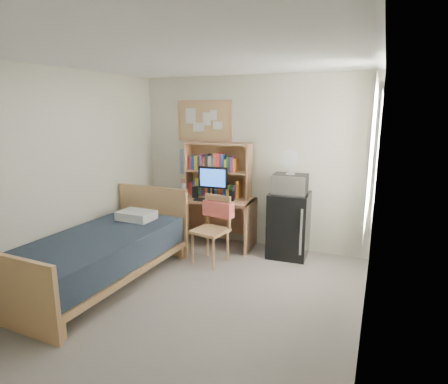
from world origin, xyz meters
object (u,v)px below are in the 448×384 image
at_px(mini_fridge, 289,225).
at_px(speaker_left, 195,192).
at_px(desk, 215,222).
at_px(microwave, 290,184).
at_px(desk_chair, 210,230).
at_px(desk_fan, 291,163).
at_px(bulletin_board, 205,121).
at_px(bed, 100,260).
at_px(speaker_right, 232,195).
at_px(monitor, 213,183).

distance_m(mini_fridge, speaker_left, 1.51).
distance_m(desk, microwave, 1.36).
relative_size(desk_chair, desk_fan, 2.96).
bearing_deg(microwave, mini_fridge, 90.00).
distance_m(bulletin_board, bed, 2.66).
xyz_separation_m(bulletin_board, speaker_right, (0.61, -0.35, -1.08)).
height_order(desk_chair, monitor, monitor).
height_order(speaker_right, desk_fan, desk_fan).
xyz_separation_m(speaker_left, speaker_right, (0.60, 0.03, -0.01)).
bearing_deg(desk_chair, bulletin_board, 129.42).
xyz_separation_m(mini_fridge, speaker_right, (-0.86, -0.07, 0.37)).
xyz_separation_m(desk, speaker_left, (-0.30, -0.08, 0.47)).
bearing_deg(bulletin_board, desk_fan, -11.52).
xyz_separation_m(bulletin_board, desk_chair, (0.53, -0.97, -1.45)).
height_order(bulletin_board, monitor, bulletin_board).
height_order(desk, speaker_left, speaker_left).
bearing_deg(bulletin_board, microwave, -11.52).
xyz_separation_m(desk_chair, desk_fan, (0.94, 0.67, 0.90)).
bearing_deg(desk, monitor, -90.00).
distance_m(bulletin_board, monitor, 1.03).
bearing_deg(bulletin_board, desk, -45.08).
relative_size(speaker_left, speaker_right, 1.08).
bearing_deg(bed, monitor, 67.86).
relative_size(microwave, desk_fan, 1.47).
bearing_deg(speaker_right, desk_chair, -99.84).
distance_m(desk_chair, mini_fridge, 1.16).
bearing_deg(monitor, speaker_left, 180.00).
relative_size(speaker_right, microwave, 0.36).
bearing_deg(microwave, monitor, -179.55).
bearing_deg(bulletin_board, bed, -102.06).
height_order(bed, speaker_left, speaker_left).
bearing_deg(microwave, desk, 177.50).
bearing_deg(speaker_left, bed, -107.94).
relative_size(bed, speaker_left, 12.33).
relative_size(bulletin_board, microwave, 2.00).
bearing_deg(mini_fridge, speaker_left, -178.84).
height_order(desk_chair, mini_fridge, desk_chair).
relative_size(desk, bed, 0.54).
bearing_deg(speaker_right, desk_fan, 0.48).
height_order(desk_chair, bed, desk_chair).
xyz_separation_m(mini_fridge, desk_fan, (0.00, -0.02, 0.90)).
distance_m(speaker_left, desk_fan, 1.55).
xyz_separation_m(speaker_left, desk_fan, (1.46, 0.08, 0.52)).
relative_size(monitor, speaker_left, 2.71).
bearing_deg(mini_fridge, desk_fan, -90.00).
bearing_deg(microwave, speaker_left, -179.62).
bearing_deg(monitor, bulletin_board, 127.18).
relative_size(desk, speaker_right, 7.22).
xyz_separation_m(desk, monitor, (0.00, -0.06, 0.62)).
bearing_deg(bulletin_board, speaker_left, -88.55).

